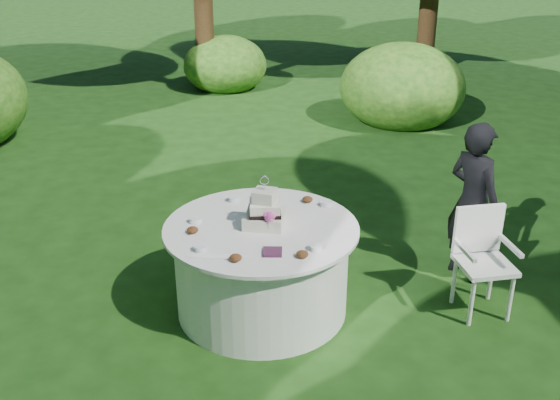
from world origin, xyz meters
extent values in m
plane|color=#16350E|center=(0.00, 0.00, 0.00)|extent=(80.00, 80.00, 0.00)
cube|color=#4A203C|center=(0.10, -0.44, 0.78)|extent=(0.14, 0.14, 0.02)
ellipsoid|color=white|center=(-0.28, -0.50, 0.78)|extent=(0.48, 0.07, 0.01)
imported|color=black|center=(1.83, 0.60, 0.73)|extent=(0.59, 0.63, 1.45)
cylinder|color=white|center=(0.00, 0.00, 0.37)|extent=(1.40, 1.40, 0.74)
cylinder|color=silver|center=(0.00, 0.00, 0.76)|extent=(1.56, 1.56, 0.03)
cube|color=beige|center=(0.03, 0.03, 0.82)|extent=(0.35, 0.35, 0.10)
cube|color=white|center=(0.03, 0.03, 0.92)|extent=(0.25, 0.25, 0.10)
cube|color=silver|center=(0.03, 0.03, 1.02)|extent=(0.20, 0.20, 0.10)
cube|color=black|center=(0.03, 0.03, 0.89)|extent=(0.27, 0.27, 0.03)
sphere|color=#BD3794|center=(0.07, -0.11, 0.91)|extent=(0.08, 0.08, 0.08)
cylinder|color=white|center=(0.03, 0.03, 1.09)|extent=(0.01, 0.01, 0.05)
torus|color=silver|center=(0.03, 0.03, 1.16)|extent=(0.08, 0.02, 0.08)
cube|color=white|center=(1.81, -0.01, 0.44)|extent=(0.49, 0.49, 0.04)
cube|color=silver|center=(1.77, 0.18, 0.68)|extent=(0.41, 0.12, 0.41)
cylinder|color=white|center=(1.68, -0.20, 0.21)|extent=(0.04, 0.04, 0.42)
cylinder|color=white|center=(2.01, -0.14, 0.21)|extent=(0.04, 0.04, 0.42)
cylinder|color=silver|center=(1.61, 0.12, 0.21)|extent=(0.04, 0.04, 0.42)
cylinder|color=white|center=(1.94, 0.19, 0.21)|extent=(0.04, 0.04, 0.42)
cube|color=white|center=(1.62, -0.05, 0.60)|extent=(0.11, 0.37, 0.03)
cube|color=white|center=(2.00, 0.03, 0.60)|extent=(0.11, 0.37, 0.03)
cylinder|color=white|center=(-0.26, 0.48, 0.79)|extent=(0.10, 0.10, 0.04)
cylinder|color=white|center=(0.42, -0.38, 0.79)|extent=(0.10, 0.10, 0.04)
cylinder|color=white|center=(-0.43, -0.40, 0.79)|extent=(0.10, 0.10, 0.04)
cylinder|color=white|center=(0.53, 0.41, 0.79)|extent=(0.10, 0.10, 0.04)
cylinder|color=white|center=(-0.53, 0.06, 0.79)|extent=(0.10, 0.10, 0.04)
ellipsoid|color=#562D16|center=(-0.16, -0.56, 0.79)|extent=(0.09, 0.09, 0.05)
ellipsoid|color=#562D16|center=(-0.53, -0.13, 0.79)|extent=(0.09, 0.09, 0.05)
ellipsoid|color=#562D16|center=(0.32, -0.49, 0.79)|extent=(0.09, 0.09, 0.05)
ellipsoid|color=#562D16|center=(0.38, 0.48, 0.79)|extent=(0.09, 0.09, 0.05)
camera|label=1|loc=(0.25, -4.64, 3.09)|focal=42.00mm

